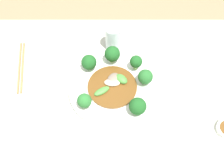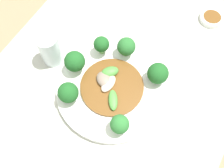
% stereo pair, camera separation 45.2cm
% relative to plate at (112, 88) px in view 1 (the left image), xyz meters
% --- Properties ---
extents(ground_plane, '(8.00, 8.00, 0.00)m').
position_rel_plate_xyz_m(ground_plane, '(-0.02, 0.01, -0.79)').
color(ground_plane, '#9E8460').
extents(table, '(1.19, 0.69, 0.78)m').
position_rel_plate_xyz_m(table, '(-0.02, 0.01, -0.40)').
color(table, '#B7BCAD').
rests_on(table, ground_plane).
extents(plate, '(0.31, 0.31, 0.02)m').
position_rel_plate_xyz_m(plate, '(0.00, 0.00, 0.00)').
color(plate, white).
rests_on(plate, table).
extents(broccoli_southeast, '(0.06, 0.06, 0.06)m').
position_rel_plate_xyz_m(broccoli_southeast, '(0.08, -0.10, 0.04)').
color(broccoli_southeast, '#70A356').
rests_on(broccoli_southeast, plate).
extents(broccoli_north, '(0.06, 0.06, 0.07)m').
position_rel_plate_xyz_m(broccoli_north, '(0.00, 0.12, 0.05)').
color(broccoli_north, '#89B76B').
rests_on(broccoli_north, plate).
extents(broccoli_northwest, '(0.06, 0.06, 0.06)m').
position_rel_plate_xyz_m(broccoli_northwest, '(-0.08, 0.08, 0.05)').
color(broccoli_northwest, '#7AAD5B').
rests_on(broccoli_northwest, plate).
extents(broccoli_northeast, '(0.05, 0.05, 0.06)m').
position_rel_plate_xyz_m(broccoli_northeast, '(0.09, 0.08, 0.05)').
color(broccoli_northeast, '#7AAD5B').
rests_on(broccoli_northeast, plate).
extents(broccoli_east, '(0.05, 0.05, 0.06)m').
position_rel_plate_xyz_m(broccoli_east, '(0.12, 0.02, 0.05)').
color(broccoli_east, '#7AAD5B').
rests_on(broccoli_east, plate).
extents(broccoli_southwest, '(0.05, 0.05, 0.06)m').
position_rel_plate_xyz_m(broccoli_southwest, '(-0.09, -0.07, 0.04)').
color(broccoli_southwest, '#70A356').
rests_on(broccoli_southwest, plate).
extents(stirfry_center, '(0.18, 0.18, 0.03)m').
position_rel_plate_xyz_m(stirfry_center, '(0.00, 0.01, 0.02)').
color(stirfry_center, brown).
rests_on(stirfry_center, plate).
extents(drinking_glass, '(0.06, 0.06, 0.10)m').
position_rel_plate_xyz_m(drinking_glass, '(0.00, 0.21, 0.04)').
color(drinking_glass, silver).
rests_on(drinking_glass, table).
extents(chopsticks, '(0.05, 0.24, 0.01)m').
position_rel_plate_xyz_m(chopsticks, '(-0.35, 0.10, -0.01)').
color(chopsticks, '#AD7F4C').
rests_on(chopsticks, table).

